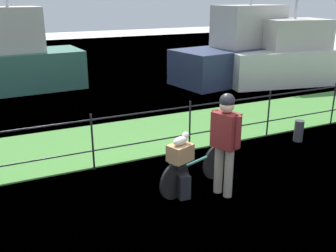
# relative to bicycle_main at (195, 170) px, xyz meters

# --- Properties ---
(ground_plane) EXTENTS (60.00, 60.00, 0.00)m
(ground_plane) POSITION_rel_bicycle_main_xyz_m (-0.33, -0.56, -0.33)
(ground_plane) COLOR beige
(grass_strip) EXTENTS (27.00, 2.40, 0.03)m
(grass_strip) POSITION_rel_bicycle_main_xyz_m (-0.33, 2.66, -0.31)
(grass_strip) COLOR #478438
(grass_strip) RESTS_ON ground
(harbor_water) EXTENTS (30.00, 30.00, 0.00)m
(harbor_water) POSITION_rel_bicycle_main_xyz_m (-0.33, 8.83, -0.33)
(harbor_water) COLOR #60849E
(harbor_water) RESTS_ON ground
(iron_fence) EXTENTS (18.04, 0.04, 1.08)m
(iron_fence) POSITION_rel_bicycle_main_xyz_m (-0.33, 1.42, 0.30)
(iron_fence) COLOR black
(iron_fence) RESTS_ON ground
(bicycle_main) EXTENTS (1.55, 0.58, 0.62)m
(bicycle_main) POSITION_rel_bicycle_main_xyz_m (0.00, 0.00, 0.00)
(bicycle_main) COLOR black
(bicycle_main) RESTS_ON ground
(wooden_crate) EXTENTS (0.43, 0.38, 0.27)m
(wooden_crate) POSITION_rel_bicycle_main_xyz_m (-0.34, -0.12, 0.42)
(wooden_crate) COLOR #A87F51
(wooden_crate) RESTS_ON bicycle_main
(terrier_dog) EXTENTS (0.32, 0.22, 0.18)m
(terrier_dog) POSITION_rel_bicycle_main_xyz_m (-0.32, -0.11, 0.63)
(terrier_dog) COLOR silver
(terrier_dog) RESTS_ON wooden_crate
(cyclist_person) EXTENTS (0.38, 0.52, 1.68)m
(cyclist_person) POSITION_rel_bicycle_main_xyz_m (0.31, -0.37, 0.67)
(cyclist_person) COLOR gray
(cyclist_person) RESTS_ON ground
(backpack_on_paving) EXTENTS (0.20, 0.29, 0.40)m
(backpack_on_paving) POSITION_rel_bicycle_main_xyz_m (-0.32, -0.16, -0.13)
(backpack_on_paving) COLOR black
(backpack_on_paving) RESTS_ON ground
(mooring_bollard) EXTENTS (0.20, 0.20, 0.47)m
(mooring_bollard) POSITION_rel_bicycle_main_xyz_m (3.13, 0.92, -0.09)
(mooring_bollard) COLOR #38383D
(mooring_bollard) RESTS_ON ground
(moored_boat_near) EXTENTS (5.52, 3.29, 3.85)m
(moored_boat_near) POSITION_rel_bicycle_main_xyz_m (7.30, 5.83, 0.52)
(moored_boat_near) COLOR silver
(moored_boat_near) RESTS_ON ground
(moored_boat_mid) EXTENTS (4.45, 2.25, 4.31)m
(moored_boat_mid) POSITION_rel_bicycle_main_xyz_m (-2.03, 8.69, 0.66)
(moored_boat_mid) COLOR #336656
(moored_boat_mid) RESTS_ON ground
(moored_boat_far) EXTENTS (6.28, 2.96, 4.32)m
(moored_boat_far) POSITION_rel_bicycle_main_xyz_m (6.11, 6.89, 0.66)
(moored_boat_far) COLOR #2D3856
(moored_boat_far) RESTS_ON ground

